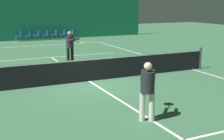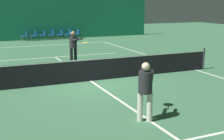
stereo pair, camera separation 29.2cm
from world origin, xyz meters
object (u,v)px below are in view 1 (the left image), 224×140
object	(u,v)px
courtside_chair_3	(46,34)
courtside_chair_4	(55,34)
courtside_chair_2	(37,35)
courtside_chair_0	(19,36)
courtside_chair_5	(63,34)
tennis_net	(89,69)
courtside_chair_6	(71,33)
player_far	(70,45)
player_near	(148,87)
courtside_chair_1	(28,35)

from	to	relation	value
courtside_chair_3	courtside_chair_4	bearing A→B (deg)	90.00
courtside_chair_2	courtside_chair_4	world-z (taller)	same
courtside_chair_0	courtside_chair_3	xyz separation A→B (m)	(2.32, 0.00, 0.00)
courtside_chair_3	courtside_chair_5	bearing A→B (deg)	90.00
tennis_net	courtside_chair_6	size ratio (longest dim) A/B	14.29
player_far	courtside_chair_4	bearing A→B (deg)	148.80
courtside_chair_3	tennis_net	bearing A→B (deg)	-6.88
player_far	courtside_chair_2	distance (m)	11.37
courtside_chair_0	courtside_chair_2	world-z (taller)	same
courtside_chair_4	courtside_chair_2	bearing A→B (deg)	-90.00
courtside_chair_4	courtside_chair_5	size ratio (longest dim) A/B	1.00
courtside_chair_2	courtside_chair_6	size ratio (longest dim) A/B	1.00
player_near	courtside_chair_1	size ratio (longest dim) A/B	2.01
courtside_chair_1	tennis_net	bearing A→B (deg)	-1.16
player_near	courtside_chair_5	size ratio (longest dim) A/B	2.01
courtside_chair_5	courtside_chair_3	bearing A→B (deg)	-90.00
player_near	courtside_chair_0	distance (m)	20.26
courtside_chair_1	courtside_chair_5	xyz separation A→B (m)	(3.09, 0.00, 0.00)
courtside_chair_1	player_near	bearing A→B (deg)	-1.24
courtside_chair_2	courtside_chair_6	bearing A→B (deg)	90.00
player_near	player_far	world-z (taller)	player_far
player_near	courtside_chair_0	size ratio (longest dim) A/B	2.01
courtside_chair_5	courtside_chair_6	world-z (taller)	same
player_near	courtside_chair_6	bearing A→B (deg)	21.34
tennis_net	player_far	world-z (taller)	player_far
courtside_chair_1	courtside_chair_2	size ratio (longest dim) A/B	1.00
courtside_chair_5	player_far	bearing A→B (deg)	-14.40
player_far	courtside_chair_1	bearing A→B (deg)	160.39
tennis_net	player_near	xyz separation A→B (m)	(-0.13, -4.87, 0.47)
tennis_net	courtside_chair_3	xyz separation A→B (m)	(1.86, 15.38, -0.03)
player_far	courtside_chair_0	world-z (taller)	player_far
player_far	courtside_chair_0	bearing A→B (deg)	164.28
courtside_chair_0	courtside_chair_4	distance (m)	3.09
courtside_chair_6	courtside_chair_5	bearing A→B (deg)	-90.00
courtside_chair_6	courtside_chair_1	bearing A→B (deg)	-90.00
courtside_chair_0	courtside_chair_2	bearing A→B (deg)	90.00
courtside_chair_5	courtside_chair_6	xyz separation A→B (m)	(0.77, 0.00, 0.00)
player_near	courtside_chair_3	bearing A→B (deg)	27.74
player_near	player_far	bearing A→B (deg)	29.37
courtside_chair_3	courtside_chair_5	distance (m)	1.55
player_far	courtside_chair_0	xyz separation A→B (m)	(-0.95, 11.34, -0.54)
courtside_chair_2	courtside_chair_3	xyz separation A→B (m)	(0.77, 0.00, 0.00)
courtside_chair_6	courtside_chair_4	bearing A→B (deg)	-90.00
player_near	player_far	distance (m)	8.94
tennis_net	courtside_chair_0	size ratio (longest dim) A/B	14.29
courtside_chair_4	courtside_chair_6	size ratio (longest dim) A/B	1.00
tennis_net	courtside_chair_2	size ratio (longest dim) A/B	14.29
courtside_chair_3	courtside_chair_5	size ratio (longest dim) A/B	1.00
tennis_net	courtside_chair_5	bearing A→B (deg)	77.53
player_far	courtside_chair_6	xyz separation A→B (m)	(3.68, 11.34, -0.54)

